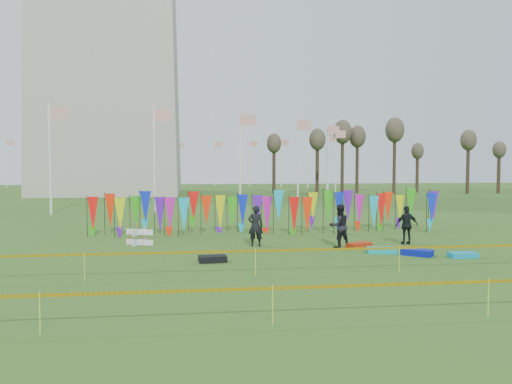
{
  "coord_description": "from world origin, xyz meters",
  "views": [
    {
      "loc": [
        -3.87,
        -17.21,
        3.51
      ],
      "look_at": [
        -0.93,
        6.0,
        2.28
      ],
      "focal_mm": 35.0,
      "sensor_mm": 36.0,
      "label": 1
    }
  ],
  "objects": [
    {
      "name": "caution_tape_far",
      "position": [
        -0.22,
        -6.51,
        0.78
      ],
      "size": [
        26.0,
        0.02,
        0.9
      ],
      "color": "#F4BE05",
      "rests_on": "ground"
    },
    {
      "name": "kite_bag_black",
      "position": [
        -3.18,
        0.9,
        0.12
      ],
      "size": [
        1.06,
        0.67,
        0.23
      ],
      "primitive_type": "cube",
      "rotation": [
        0.0,
        0.0,
        0.09
      ],
      "color": "black",
      "rests_on": "ground"
    },
    {
      "name": "caution_tape_near",
      "position": [
        -0.22,
        -1.67,
        0.78
      ],
      "size": [
        26.0,
        0.02,
        0.9
      ],
      "color": "#F4BE05",
      "rests_on": "ground"
    },
    {
      "name": "kite_bag_red",
      "position": [
        3.21,
        3.38,
        0.1
      ],
      "size": [
        1.23,
        0.95,
        0.21
      ],
      "primitive_type": "cube",
      "rotation": [
        0.0,
        0.0,
        0.45
      ],
      "color": "#B82A0C",
      "rests_on": "ground"
    },
    {
      "name": "kite_bag_blue",
      "position": [
        4.83,
        1.23,
        0.12
      ],
      "size": [
        1.29,
        1.21,
        0.24
      ],
      "primitive_type": "cube",
      "rotation": [
        0.0,
        0.0,
        -0.69
      ],
      "color": "#09189B",
      "rests_on": "ground"
    },
    {
      "name": "person_left",
      "position": [
        -1.17,
        4.25,
        0.9
      ],
      "size": [
        0.66,
        0.49,
        1.8
      ],
      "primitive_type": "imported",
      "rotation": [
        0.0,
        0.0,
        3.13
      ],
      "color": "black",
      "rests_on": "ground"
    },
    {
      "name": "flagpole_ring",
      "position": [
        -14.0,
        48.0,
        4.0
      ],
      "size": [
        57.4,
        56.16,
        8.0
      ],
      "color": "white",
      "rests_on": "ground"
    },
    {
      "name": "kite_bag_teal",
      "position": [
        6.36,
        0.55,
        0.1
      ],
      "size": [
        1.06,
        0.52,
        0.2
      ],
      "primitive_type": "cube",
      "rotation": [
        0.0,
        0.0,
        -0.02
      ],
      "color": "#0D90B9",
      "rests_on": "ground"
    },
    {
      "name": "kite_bag_turquoise",
      "position": [
        3.66,
        1.89,
        0.12
      ],
      "size": [
        1.26,
        0.79,
        0.23
      ],
      "primitive_type": "cube",
      "rotation": [
        0.0,
        0.0,
        -0.18
      ],
      "color": "#0BADAE",
      "rests_on": "ground"
    },
    {
      "name": "person_right",
      "position": [
        5.61,
        3.94,
        0.86
      ],
      "size": [
        1.03,
        0.62,
        1.72
      ],
      "primitive_type": "imported",
      "rotation": [
        0.0,
        0.0,
        3.1
      ],
      "color": "black",
      "rests_on": "ground"
    },
    {
      "name": "ground",
      "position": [
        0.0,
        0.0,
        0.0
      ],
      "size": [
        160.0,
        160.0,
        0.0
      ],
      "primitive_type": "plane",
      "color": "#2E4F16",
      "rests_on": "ground"
    },
    {
      "name": "tree_line",
      "position": [
        32.0,
        44.0,
        6.17
      ],
      "size": [
        53.92,
        1.92,
        7.84
      ],
      "color": "#3C2D1E",
      "rests_on": "ground"
    },
    {
      "name": "banner_row",
      "position": [
        0.28,
        8.25,
        1.24
      ],
      "size": [
        18.64,
        0.64,
        2.12
      ],
      "color": "black",
      "rests_on": "ground"
    },
    {
      "name": "person_mid",
      "position": [
        2.35,
        3.46,
        0.93
      ],
      "size": [
        0.99,
        0.71,
        1.86
      ],
      "primitive_type": "imported",
      "rotation": [
        0.0,
        0.0,
        3.32
      ],
      "color": "black",
      "rests_on": "ground"
    },
    {
      "name": "box_kite",
      "position": [
        -6.23,
        5.15,
        0.36
      ],
      "size": [
        0.66,
        0.66,
        0.73
      ],
      "rotation": [
        0.0,
        0.0,
        -0.38
      ],
      "color": "red",
      "rests_on": "ground"
    }
  ]
}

